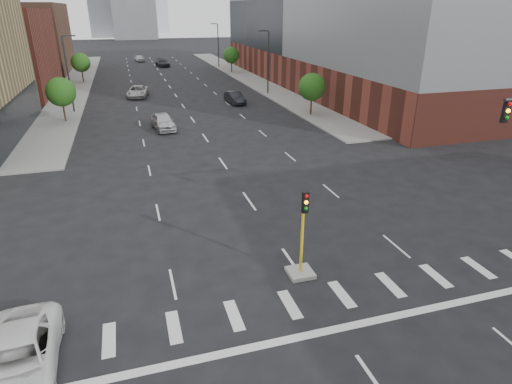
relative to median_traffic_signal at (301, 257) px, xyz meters
name	(u,v)px	position (x,y,z in m)	size (l,w,h in m)	color
sidewalk_left_far	(77,83)	(-15.00, 65.03, -0.90)	(5.00, 92.00, 0.15)	gray
sidewalk_right_far	(244,76)	(15.00, 65.03, -0.90)	(5.00, 92.00, 0.15)	gray
building_left_far_b	(11,39)	(-27.50, 83.03, 5.53)	(20.00, 24.00, 13.00)	brown
building_right_main	(353,15)	(29.50, 51.03, 10.03)	(24.00, 70.00, 22.00)	brown
median_traffic_signal	(301,257)	(0.00, 0.00, 0.00)	(1.20, 1.20, 4.40)	#999993
streetlight_right_a	(268,60)	(13.41, 46.03, 4.04)	(1.60, 0.22, 9.07)	#2D2D30
streetlight_right_b	(218,43)	(13.41, 81.03, 4.04)	(1.60, 0.22, 9.07)	#2D2D30
streetlight_left	(68,71)	(-13.41, 41.03, 4.04)	(1.60, 0.22, 9.07)	#2D2D30
tree_left_near	(61,92)	(-14.00, 36.03, 2.42)	(3.20, 3.20, 4.85)	#382619
tree_left_far	(81,63)	(-14.00, 66.03, 2.42)	(3.20, 3.20, 4.85)	#382619
tree_right_near	(312,87)	(14.00, 31.03, 2.42)	(3.20, 3.20, 4.85)	#382619
tree_right_far	(231,55)	(14.00, 71.03, 2.42)	(3.20, 3.20, 4.85)	#382619
car_near_left	(163,122)	(-3.66, 29.55, -0.11)	(2.03, 5.04, 1.72)	silver
car_mid_right	(235,98)	(7.00, 40.67, -0.18)	(1.67, 4.79, 1.58)	black
car_far_left	(138,91)	(-5.43, 49.32, -0.17)	(2.66, 5.78, 1.61)	#B8B8B8
car_deep_right	(162,63)	(1.50, 85.19, -0.15)	(2.31, 5.69, 1.65)	black
car_distant	(139,58)	(-2.96, 96.81, -0.17)	(1.90, 4.73, 1.61)	#BBBCC1
parked_minivan	(18,359)	(-11.67, -2.97, -0.20)	(2.56, 5.55, 1.54)	white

